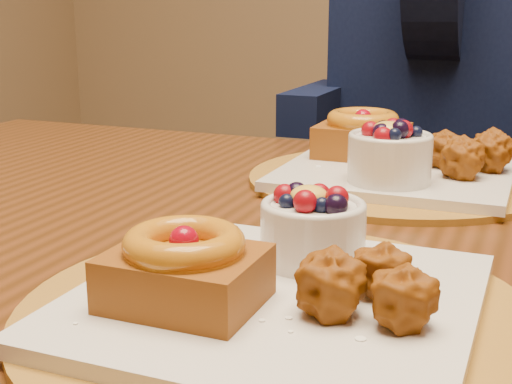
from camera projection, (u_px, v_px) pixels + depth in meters
dining_table at (350, 302)px, 0.74m from camera, size 1.60×0.90×0.76m
place_setting_near at (275, 286)px, 0.52m from camera, size 0.38×0.38×0.08m
place_setting_far at (394, 161)px, 0.90m from camera, size 0.38×0.38×0.09m
chair_far at (471, 193)px, 1.65m from camera, size 0.61×0.61×1.00m
diner at (442, 43)px, 1.44m from camera, size 0.52×0.50×0.84m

